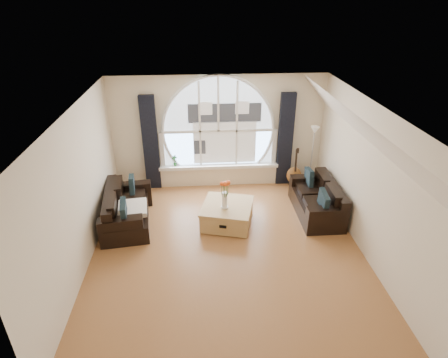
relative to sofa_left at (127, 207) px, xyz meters
The scene contains 21 objects.
ground 2.29m from the sofa_left, 28.26° to the right, with size 5.00×5.50×0.01m, color brown.
ceiling 3.22m from the sofa_left, 28.26° to the right, with size 5.00×5.50×0.01m, color silver.
wall_back 2.77m from the sofa_left, 40.25° to the left, with size 5.00×0.01×2.70m, color beige.
wall_front 4.41m from the sofa_left, 62.51° to the right, with size 5.00×0.01×2.70m, color beige.
wall_left 1.52m from the sofa_left, 115.66° to the right, with size 0.01×5.50×2.70m, color beige.
wall_right 4.71m from the sofa_left, 13.39° to the right, with size 0.01×5.50×2.70m, color beige.
attic_slope 4.74m from the sofa_left, 14.31° to the right, with size 0.92×5.50×0.72m, color silver.
arched_window 2.86m from the sofa_left, 39.74° to the left, with size 2.60×0.06×2.15m, color silver.
window_sill 2.54m from the sofa_left, 38.53° to the left, with size 2.90×0.22×0.08m, color white.
window_frame 2.84m from the sofa_left, 39.22° to the left, with size 2.76×0.08×2.15m, color white.
neighbor_house 2.91m from the sofa_left, 37.45° to the left, with size 1.70×0.02×1.50m, color silver.
curtain_left 1.78m from the sofa_left, 76.09° to the left, with size 0.35×0.12×2.30m, color black.
curtain_right 3.98m from the sofa_left, 23.53° to the left, with size 0.35×0.12×2.30m, color black.
sofa_left is the anchor object (origin of this frame).
sofa_right 4.00m from the sofa_left, ahead, with size 0.82×1.64×0.73m, color black.
coffee_chest 2.07m from the sofa_left, ahead, with size 0.99×0.99×0.49m, color #AF874E.
throw_blanket 0.31m from the sofa_left, 56.30° to the right, with size 0.55×0.55×0.10m, color silver.
vase_flowers 2.06m from the sofa_left, ahead, with size 0.24×0.24×0.70m, color white.
floor_lamp 4.35m from the sofa_left, 16.13° to the left, with size 0.24×0.24×1.60m, color #B2B2B2.
guitar 4.06m from the sofa_left, 19.62° to the left, with size 0.36×0.24×1.06m, color brown.
potted_plant 1.85m from the sofa_left, 59.86° to the left, with size 0.15×0.10×0.28m, color #1E6023.
Camera 1 is at (-0.47, -5.56, 4.39)m, focal length 29.74 mm.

